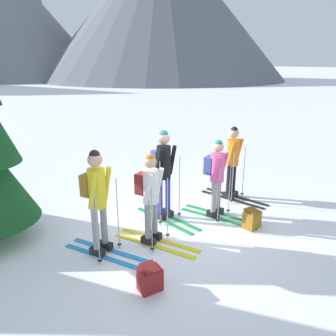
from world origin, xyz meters
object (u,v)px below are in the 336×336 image
Objects in this scene: skier_in_black at (163,169)px; backpack_on_snow_front at (150,278)px; skier_in_pink at (216,175)px; skier_in_white at (150,194)px; skier_in_orange at (233,160)px; skier_in_yellow at (97,196)px; backpack_on_snow_beside at (252,219)px.

skier_in_black is 4.89× the size of backpack_on_snow_front.
skier_in_black is 1.12× the size of skier_in_pink.
skier_in_white reaches higher than backpack_on_snow_front.
skier_in_white is 0.96× the size of skier_in_orange.
skier_in_black is at bearing 155.57° from skier_in_pink.
skier_in_yellow is 1.05× the size of skier_in_orange.
skier_in_white is at bearing -161.02° from skier_in_orange.
skier_in_white is at bearing -6.70° from skier_in_yellow.
skier_in_black is 1.91m from skier_in_orange.
backpack_on_snow_beside is at bearing -113.93° from skier_in_orange.
skier_in_black is at bearing 56.70° from backpack_on_snow_front.
skier_in_orange is at bearing 66.07° from backpack_on_snow_beside.
skier_in_pink is 1.11m from backpack_on_snow_beside.
skier_in_yellow is 4.77× the size of backpack_on_snow_beside.
backpack_on_snow_beside is at bearing 14.78° from backpack_on_snow_front.
skier_in_black is at bearing 22.12° from skier_in_yellow.
skier_in_orange reaches higher than skier_in_white.
skier_in_black is 1.99m from backpack_on_snow_beside.
skier_in_yellow is at bearing -175.83° from skier_in_pink.
skier_in_white is 4.35× the size of backpack_on_snow_front.
skier_in_yellow reaches higher than backpack_on_snow_front.
skier_in_pink is at bearing 4.17° from skier_in_yellow.
skier_in_yellow is 0.91m from skier_in_white.
skier_in_pink is 4.35× the size of backpack_on_snow_front.
skier_in_yellow is at bearing -167.38° from skier_in_orange.
backpack_on_snow_beside is (2.85, -0.59, -0.85)m from skier_in_yellow.
skier_in_yellow is 1.10× the size of skier_in_white.
skier_in_white is (0.90, -0.11, -0.11)m from skier_in_yellow.
backpack_on_snow_beside is at bearing -43.43° from skier_in_black.
skier_in_pink is 0.96× the size of skier_in_orange.
skier_in_orange is at bearing 32.77° from skier_in_pink.
skier_in_white reaches higher than backpack_on_snow_beside.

